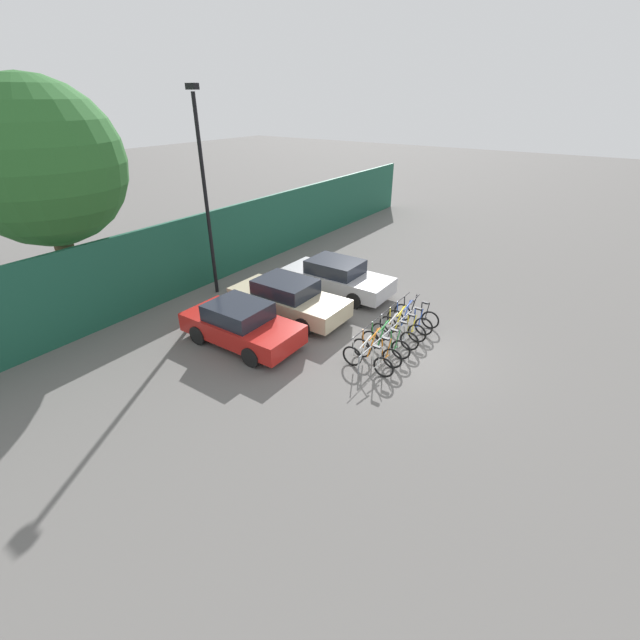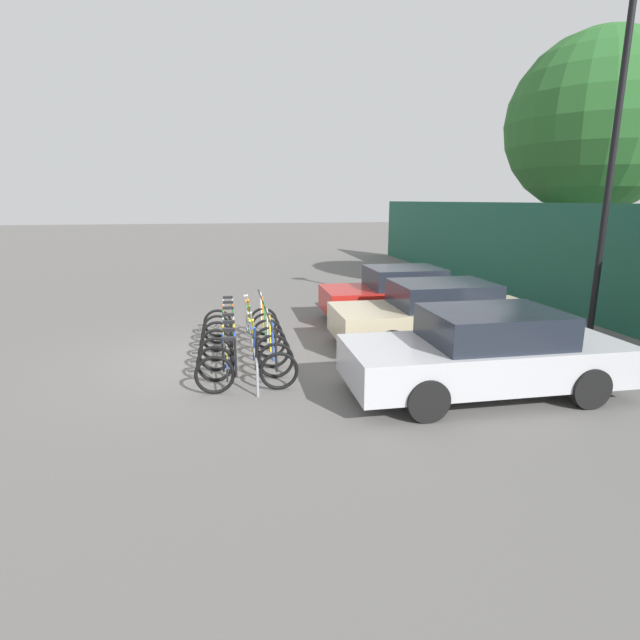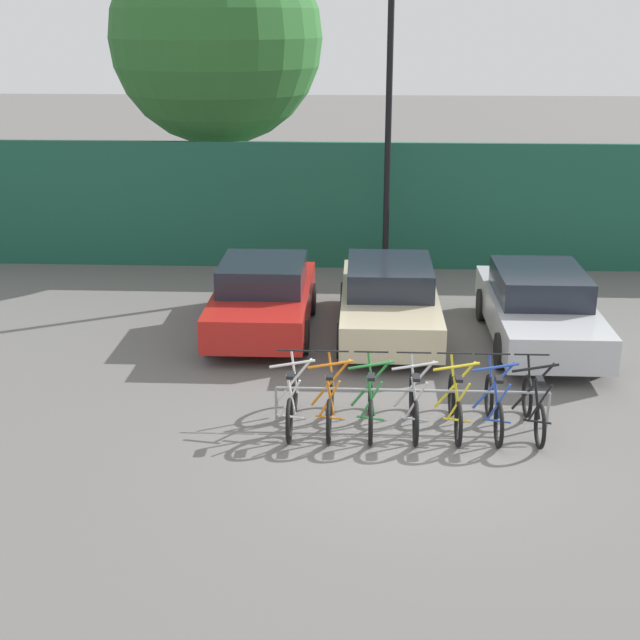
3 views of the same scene
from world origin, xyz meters
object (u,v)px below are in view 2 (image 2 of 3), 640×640
bicycle_white (241,320)px  bicycle_blue (246,359)px  lamp_post (614,148)px  tree_behind_hoarding (596,125)px  car_beige (437,314)px  bicycle_orange (242,326)px  car_red (400,294)px  bicycle_green (242,333)px  car_silver (486,353)px  bike_rack (251,335)px  bicycle_black (247,370)px  bicycle_yellow (245,350)px  bicycle_silver (243,341)px

bicycle_white → bicycle_blue: size_ratio=1.00×
lamp_post → tree_behind_hoarding: bearing=146.3°
lamp_post → car_beige: bearing=-90.1°
bicycle_blue → bicycle_orange: bearing=-178.3°
bicycle_white → bicycle_blue: 2.97m
bicycle_orange → car_red: bearing=107.8°
bicycle_white → bicycle_green: 1.16m
bicycle_white → bicycle_green: size_ratio=1.00×
car_red → tree_behind_hoarding: size_ratio=0.51×
bicycle_orange → lamp_post: 8.89m
bicycle_orange → car_silver: bearing=44.3°
bike_rack → bicycle_blue: bearing=-7.1°
bicycle_black → car_beige: bearing=115.9°
bicycle_orange → car_beige: bearing=75.6°
bicycle_white → bicycle_black: bearing=-3.8°
bicycle_yellow → car_beige: car_beige is taller
bike_rack → bicycle_green: (-0.61, -0.15, -0.11)m
bicycle_silver → bicycle_blue: (1.17, 0.00, 0.00)m
car_beige → bicycle_yellow: bearing=-78.3°
bicycle_yellow → car_red: car_red is taller
car_beige → car_red: bearing=179.7°
bicycle_white → car_beige: size_ratio=0.38×
bike_rack → tree_behind_hoarding: tree_behind_hoarding is taller
bicycle_black → bicycle_yellow: bearing=-179.8°
bicycle_orange → car_red: (-1.46, 4.20, 0.31)m
bicycle_white → bicycle_green: (1.16, 0.00, 0.00)m
bicycle_blue → car_beige: (-1.44, 4.18, 0.31)m
bicycle_silver → bike_rack: bearing=101.3°
bicycle_blue → bicycle_black: 0.58m
bicycle_white → bicycle_silver: (1.80, 0.00, 0.00)m
bicycle_silver → car_red: car_red is taller
bicycle_green → car_silver: 4.95m
bicycle_silver → car_beige: 4.20m
car_silver → bicycle_green: bearing=-129.4°
bicycle_orange → bicycle_yellow: 1.84m
bicycle_yellow → car_red: bearing=132.0°
bicycle_yellow → bicycle_black: bearing=3.9°
bicycle_orange → bicycle_white: bearing=178.7°
bicycle_white → car_beige: bearing=66.0°
bicycle_green → car_silver: car_silver is taller
bicycle_orange → car_red: 4.45m
bike_rack → bicycle_white: bearing=-175.2°
bike_rack → car_red: car_red is taller
bicycle_orange → bicycle_blue: same height
bicycle_orange → bike_rack: bearing=5.7°
bicycle_white → bicycle_orange: size_ratio=1.00×
bicycle_blue → lamp_post: (-1.43, 7.97, 3.81)m
bicycle_blue → lamp_post: 8.95m
bicycle_yellow → bicycle_black: 1.15m
bike_rack → bicycle_blue: bicycle_blue is taller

